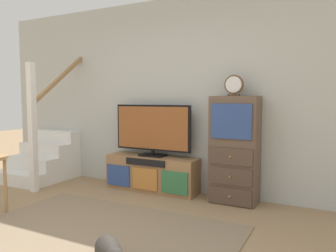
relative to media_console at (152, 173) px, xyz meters
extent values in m
cube|color=#B2B7B2|center=(0.30, 0.27, 1.10)|extent=(6.40, 0.12, 2.70)
cube|color=#847056|center=(0.30, -1.59, -0.24)|extent=(2.60, 1.80, 0.01)
cube|color=#997047|center=(0.00, 0.01, 0.00)|extent=(1.34, 0.36, 0.49)
cube|color=#2D4784|center=(-0.45, -0.18, -0.04)|extent=(0.38, 0.02, 0.29)
cube|color=#BC7533|center=(0.00, -0.18, -0.04)|extent=(0.38, 0.02, 0.29)
cube|color=#337042|center=(0.45, -0.18, -0.04)|extent=(0.38, 0.02, 0.29)
cube|color=black|center=(0.00, -0.18, 0.19)|extent=(0.61, 0.02, 0.09)
cube|color=black|center=(0.00, 0.03, 0.26)|extent=(0.36, 0.22, 0.02)
cylinder|color=black|center=(0.00, 0.03, 0.30)|extent=(0.05, 0.05, 0.06)
cube|color=black|center=(0.00, 0.03, 0.65)|extent=(1.16, 0.05, 0.64)
cube|color=brown|center=(0.00, 0.00, 0.65)|extent=(1.11, 0.01, 0.59)
cube|color=brown|center=(1.18, 0.02, 0.42)|extent=(0.58, 0.34, 1.33)
cube|color=#4E3C2F|center=(1.18, -0.16, -0.12)|extent=(0.53, 0.02, 0.21)
sphere|color=olive|center=(1.18, -0.18, -0.12)|extent=(0.03, 0.03, 0.03)
cube|color=#4E3C2F|center=(1.18, -0.16, 0.12)|extent=(0.53, 0.02, 0.21)
sphere|color=olive|center=(1.18, -0.18, 0.12)|extent=(0.03, 0.03, 0.03)
cube|color=#4E3C2F|center=(1.18, -0.16, 0.37)|extent=(0.53, 0.02, 0.21)
sphere|color=olive|center=(1.18, -0.18, 0.37)|extent=(0.03, 0.03, 0.03)
cube|color=#2D4784|center=(1.18, -0.16, 0.79)|extent=(0.49, 0.02, 0.42)
cube|color=#4C3823|center=(1.17, 0.00, 1.10)|extent=(0.14, 0.08, 0.02)
cylinder|color=brown|center=(1.17, 0.00, 1.23)|extent=(0.23, 0.04, 0.23)
cylinder|color=silver|center=(1.17, -0.03, 1.23)|extent=(0.20, 0.01, 0.20)
cube|color=white|center=(-1.95, -0.66, -0.15)|extent=(0.90, 0.26, 0.19)
cube|color=white|center=(-1.95, -0.40, -0.06)|extent=(0.90, 0.26, 0.38)
cube|color=white|center=(-1.95, -0.14, 0.04)|extent=(0.90, 0.26, 0.57)
cube|color=white|center=(-1.95, 0.12, 0.13)|extent=(0.90, 0.26, 0.76)
cube|color=white|center=(-1.95, 0.38, 0.23)|extent=(0.90, 0.26, 0.95)
cube|color=white|center=(-1.45, -0.79, 0.65)|extent=(0.09, 0.09, 1.80)
cube|color=#9E7547|center=(-1.45, -0.14, 1.45)|extent=(0.06, 1.33, 0.99)
cylinder|color=#A37A4C|center=(-1.03, -1.55, 0.07)|extent=(0.04, 0.04, 0.63)
ellipsoid|color=#332D28|center=(0.74, -1.97, -0.14)|extent=(0.47, 0.44, 0.22)
cylinder|color=#332D28|center=(0.58, -1.84, -0.17)|extent=(0.10, 0.09, 0.16)
camera|label=1|loc=(2.28, -3.95, 1.06)|focal=34.93mm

